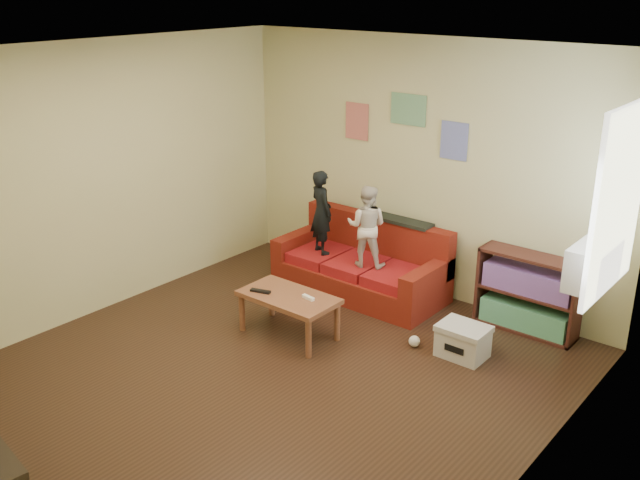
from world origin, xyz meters
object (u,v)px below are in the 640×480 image
Objects in this scene: sofa at (363,267)px; bookshelf at (528,297)px; child_a at (321,212)px; child_b at (367,226)px; file_box at (463,341)px; coffee_table at (289,301)px.

bookshelf is at bearing 7.61° from sofa.
child_a is (-0.45, -0.16, 0.58)m from sofa.
child_a is at bearing -22.41° from child_b.
file_box is at bearing -104.83° from bookshelf.
file_box is (1.40, -0.44, -0.67)m from child_b.
child_b is at bearing 85.62° from coffee_table.
file_box is at bearing -21.36° from sofa.
sofa is 0.59m from child_b.
sofa is at bearing -172.39° from bookshelf.
child_a reaches higher than bookshelf.
file_box is at bearing 140.05° from child_b.
child_b is 0.89× the size of bookshelf.
coffee_table is 2.12× the size of file_box.
coffee_table is at bearing -138.26° from bookshelf.
file_box is at bearing -168.71° from child_a.
child_a is 1.07× the size of child_b.
file_box is (-0.22, -0.84, -0.19)m from bookshelf.
bookshelf is (1.62, 0.40, -0.47)m from child_b.
child_a is 0.99× the size of coffee_table.
sofa is 1.98× the size of coffee_table.
sofa is 1.79m from bookshelf.
bookshelf is at bearing -146.04° from child_a.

